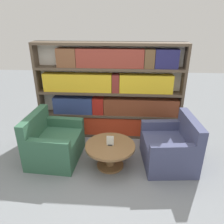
{
  "coord_description": "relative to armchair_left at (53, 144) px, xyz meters",
  "views": [
    {
      "loc": [
        0.32,
        -2.76,
        2.39
      ],
      "look_at": [
        0.09,
        0.73,
        0.81
      ],
      "focal_mm": 35.0,
      "sensor_mm": 36.0,
      "label": 1
    }
  ],
  "objects": [
    {
      "name": "armchair_left",
      "position": [
        0.0,
        0.0,
        0.0
      ],
      "size": [
        0.87,
        0.98,
        0.85
      ],
      "rotation": [
        0.0,
        0.0,
        1.5
      ],
      "color": "#336047",
      "rests_on": "ground_plane"
    },
    {
      "name": "ground_plane",
      "position": [
        0.93,
        -0.43,
        -0.3
      ],
      "size": [
        14.0,
        14.0,
        0.0
      ],
      "primitive_type": "plane",
      "color": "gray"
    },
    {
      "name": "armchair_right",
      "position": [
        2.04,
        0.0,
        0.0
      ],
      "size": [
        0.9,
        1.0,
        0.85
      ],
      "rotation": [
        0.0,
        0.0,
        -1.48
      ],
      "color": "#42476B",
      "rests_on": "ground_plane"
    },
    {
      "name": "table_sign",
      "position": [
        1.02,
        -0.16,
        0.19
      ],
      "size": [
        0.12,
        0.06,
        0.17
      ],
      "color": "black",
      "rests_on": "coffee_table"
    },
    {
      "name": "bookshelf",
      "position": [
        0.96,
        0.92,
        0.62
      ],
      "size": [
        2.88,
        0.3,
        1.92
      ],
      "color": "silver",
      "rests_on": "ground_plane"
    },
    {
      "name": "coffee_table",
      "position": [
        1.02,
        -0.16,
        0.0
      ],
      "size": [
        0.83,
        0.83,
        0.42
      ],
      "color": "brown",
      "rests_on": "ground_plane"
    }
  ]
}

